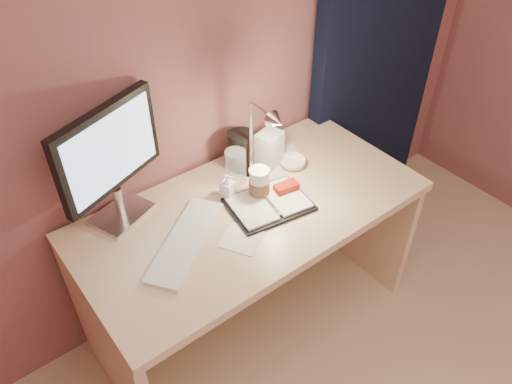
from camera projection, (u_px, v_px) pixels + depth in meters
room at (371, 25)px, 2.35m from camera, size 3.50×3.50×3.50m
desk at (241, 237)px, 2.17m from camera, size 1.40×0.70×0.73m
monitor at (108, 156)px, 1.75m from camera, size 0.43×0.23×0.48m
keyboard at (186, 241)px, 1.82m from camera, size 0.44×0.37×0.02m
planner at (270, 202)px, 1.98m from camera, size 0.35×0.28×0.05m
paper_a at (241, 239)px, 1.84m from camera, size 0.19×0.19×0.00m
paper_c at (282, 156)px, 2.24m from camera, size 0.20×0.20×0.00m
coffee_cup at (259, 184)px, 1.99m from camera, size 0.08×0.08×0.14m
clear_cup at (236, 167)px, 2.05m from camera, size 0.09×0.09×0.15m
bowl at (292, 163)px, 2.17m from camera, size 0.13×0.13×0.04m
lotion_bottle at (228, 186)px, 1.99m from camera, size 0.07×0.07×0.11m
dark_jar at (241, 152)px, 2.13m from camera, size 0.11×0.11×0.15m
product_box at (269, 149)px, 2.14m from camera, size 0.12×0.11×0.16m
desk_lamp at (265, 138)px, 1.93m from camera, size 0.09×0.23×0.37m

